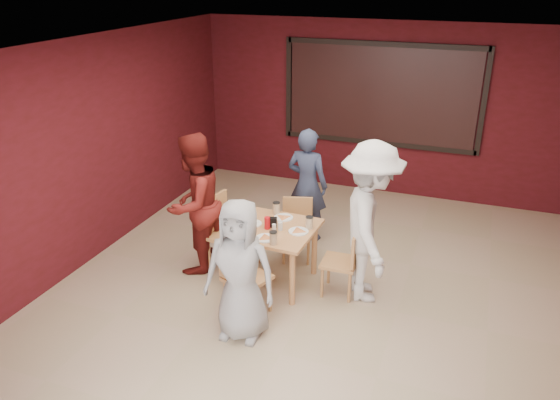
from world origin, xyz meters
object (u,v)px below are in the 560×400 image
at_px(chair_back, 297,225).
at_px(dining_table, 275,234).
at_px(diner_front, 240,271).
at_px(diner_back, 307,185).
at_px(diner_right, 370,223).
at_px(chair_left, 224,229).
at_px(chair_front, 242,276).
at_px(chair_right, 346,259).
at_px(diner_left, 194,204).

bearing_deg(chair_back, dining_table, -93.30).
relative_size(diner_front, diner_back, 0.95).
xyz_separation_m(diner_front, diner_back, (-0.05, 2.34, 0.04)).
bearing_deg(diner_right, chair_left, 70.85).
distance_m(chair_front, diner_back, 2.06).
relative_size(chair_right, diner_right, 0.44).
bearing_deg(chair_right, chair_back, 140.98).
bearing_deg(chair_back, diner_front, -89.92).
bearing_deg(diner_back, diner_front, 97.68).
distance_m(chair_left, diner_right, 1.84).
bearing_deg(diner_front, dining_table, 88.69).
distance_m(chair_left, diner_back, 1.39).
bearing_deg(diner_front, chair_left, 119.31).
distance_m(diner_front, diner_back, 2.35).
distance_m(dining_table, diner_left, 1.08).
xyz_separation_m(dining_table, chair_right, (0.85, 0.04, -0.18)).
xyz_separation_m(chair_back, diner_back, (-0.05, 0.57, 0.34)).
height_order(diner_back, diner_right, diner_right).
bearing_deg(diner_front, chair_right, 50.32).
distance_m(chair_left, chair_right, 1.57).
xyz_separation_m(chair_front, diner_back, (0.07, 2.04, 0.29)).
distance_m(chair_front, chair_back, 1.48).
xyz_separation_m(dining_table, chair_back, (0.04, 0.70, -0.19)).
bearing_deg(chair_front, diner_right, 36.72).
bearing_deg(dining_table, chair_right, 2.45).
bearing_deg(chair_back, diner_left, -146.73).
relative_size(diner_left, diner_right, 0.94).
relative_size(chair_front, chair_back, 1.11).
relative_size(dining_table, chair_back, 1.20).
bearing_deg(diner_left, chair_back, 133.02).
distance_m(dining_table, chair_left, 0.72).
relative_size(diner_back, diner_right, 0.85).
relative_size(diner_front, diner_right, 0.81).
bearing_deg(diner_left, chair_front, 61.85).
height_order(dining_table, diner_left, diner_left).
distance_m(diner_front, diner_right, 1.58).
bearing_deg(dining_table, diner_right, 5.16).
xyz_separation_m(diner_back, diner_right, (1.10, -1.17, 0.14)).
height_order(diner_front, diner_back, diner_back).
relative_size(diner_back, diner_left, 0.90).
bearing_deg(chair_front, chair_right, 40.95).
height_order(dining_table, diner_right, diner_right).
xyz_separation_m(chair_front, diner_right, (1.17, 0.87, 0.43)).
distance_m(chair_right, diner_back, 1.54).
xyz_separation_m(dining_table, chair_front, (-0.08, -0.77, -0.14)).
xyz_separation_m(chair_back, diner_right, (1.05, -0.60, 0.48)).
distance_m(chair_back, diner_front, 1.80).
bearing_deg(diner_back, dining_table, 96.87).
bearing_deg(chair_back, chair_right, -39.02).
xyz_separation_m(chair_right, diner_left, (-1.90, -0.05, 0.42)).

